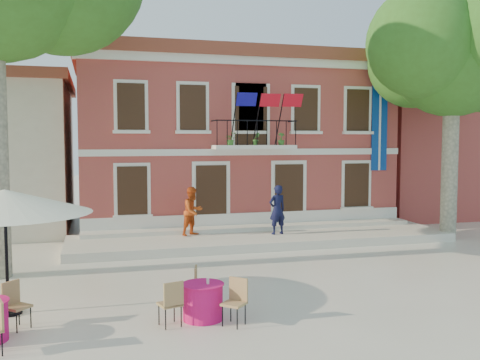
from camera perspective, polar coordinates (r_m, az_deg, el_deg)
The scene contains 9 objects.
ground at distance 15.17m, azimuth 0.32°, elevation -10.10°, with size 90.00×90.00×0.00m, color beige.
main_building at distance 24.87m, azimuth -1.47°, elevation 4.31°, with size 13.50×9.59×7.50m.
neighbor_east at distance 30.92m, azimuth 20.21°, elevation 3.00°, with size 9.40×9.40×6.40m.
terrace at distance 19.82m, azimuth 2.46°, elevation -6.24°, with size 14.00×3.40×0.30m, color silver.
plane_tree_east at distance 21.93m, azimuth 21.77°, elevation 12.39°, with size 4.82×4.82×9.46m.
patio_umbrella at distance 12.51m, azimuth -23.81°, elevation -2.18°, with size 3.66×3.66×2.72m.
pedestrian_navy at distance 19.75m, azimuth 4.00°, elevation -3.18°, with size 0.66×0.44×1.82m, color black.
pedestrian_orange at distance 19.52m, azimuth -5.06°, elevation -3.34°, with size 0.86×0.67×1.77m, color #C24916.
cafe_table_1 at distance 11.52m, azimuth -3.99°, elevation -12.60°, with size 1.82×1.80×0.95m.
Camera 1 is at (-3.97, -14.15, 3.77)m, focal length 40.00 mm.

